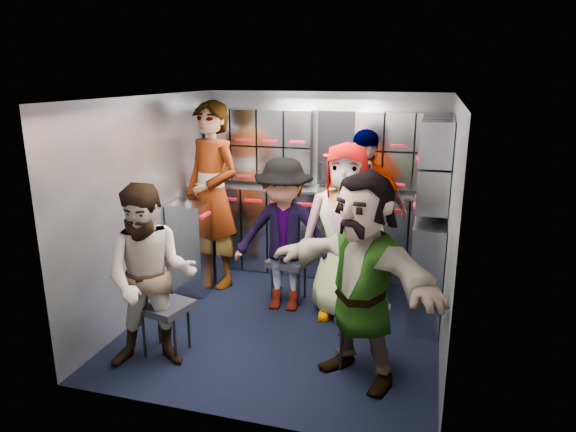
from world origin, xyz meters
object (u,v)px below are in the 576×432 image
(attendant_arc_c, at_px, (345,232))
(jump_seat_near_right, at_px, (363,317))
(jump_seat_mid_left, at_px, (289,264))
(jump_seat_near_left, at_px, (165,309))
(attendant_arc_e, at_px, (362,279))
(jump_seat_mid_right, at_px, (361,256))
(attendant_arc_a, at_px, (151,278))
(attendant_arc_d, at_px, (360,216))
(attendant_arc_b, at_px, (284,236))
(attendant_standing, at_px, (212,196))
(jump_seat_center, at_px, (346,269))

(attendant_arc_c, bearing_deg, jump_seat_near_right, -72.68)
(jump_seat_mid_left, distance_m, jump_seat_near_right, 1.37)
(jump_seat_near_left, relative_size, attendant_arc_e, 0.28)
(jump_seat_near_right, relative_size, attendant_arc_e, 0.29)
(jump_seat_near_left, height_order, jump_seat_mid_right, jump_seat_near_left)
(attendant_arc_a, height_order, attendant_arc_d, attendant_arc_d)
(attendant_arc_b, bearing_deg, jump_seat_mid_right, 40.43)
(jump_seat_near_left, height_order, attendant_standing, attendant_standing)
(jump_seat_near_left, relative_size, attendant_arc_b, 0.30)
(jump_seat_mid_left, bearing_deg, attendant_arc_e, -52.90)
(jump_seat_near_right, bearing_deg, jump_seat_mid_right, 98.74)
(jump_seat_center, xyz_separation_m, attendant_arc_e, (0.31, -1.21, 0.41))
(jump_seat_mid_left, relative_size, jump_seat_near_right, 0.96)
(jump_seat_mid_left, distance_m, attendant_arc_b, 0.40)
(jump_seat_mid_right, bearing_deg, attendant_arc_d, -90.00)
(attendant_arc_d, bearing_deg, jump_seat_near_right, -110.63)
(jump_seat_near_left, relative_size, attendant_standing, 0.23)
(attendant_standing, bearing_deg, jump_seat_near_right, -10.21)
(jump_seat_near_left, xyz_separation_m, jump_seat_mid_left, (0.70, 1.29, 0.00))
(attendant_standing, distance_m, attendant_arc_d, 1.61)
(attendant_arc_b, distance_m, attendant_arc_e, 1.37)
(attendant_standing, xyz_separation_m, attendant_arc_c, (1.53, -0.40, -0.17))
(jump_seat_center, bearing_deg, attendant_standing, 171.75)
(attendant_arc_a, distance_m, attendant_arc_e, 1.63)
(jump_seat_mid_left, relative_size, attendant_arc_e, 0.28)
(attendant_arc_c, relative_size, attendant_arc_d, 0.96)
(attendant_arc_b, bearing_deg, jump_seat_mid_left, 87.06)
(jump_seat_center, xyz_separation_m, attendant_arc_b, (-0.60, -0.19, 0.36))
(attendant_arc_b, bearing_deg, attendant_arc_c, -2.04)
(jump_seat_near_left, bearing_deg, jump_seat_center, 44.97)
(jump_seat_mid_left, xyz_separation_m, jump_seat_near_right, (0.91, -1.02, 0.02))
(jump_seat_near_right, xyz_separation_m, attendant_arc_b, (-0.91, 0.84, 0.35))
(attendant_arc_a, xyz_separation_m, attendant_arc_d, (1.38, 1.75, 0.13))
(jump_seat_mid_right, xyz_separation_m, jump_seat_near_right, (0.23, -1.48, 0.02))
(attendant_standing, bearing_deg, jump_seat_near_left, -57.47)
(jump_seat_center, relative_size, jump_seat_mid_right, 1.02)
(attendant_arc_a, bearing_deg, attendant_arc_e, -10.66)
(jump_seat_near_right, height_order, attendant_arc_e, attendant_arc_e)
(attendant_arc_d, height_order, attendant_arc_e, attendant_arc_d)
(jump_seat_mid_right, distance_m, attendant_arc_d, 0.52)
(attendant_arc_c, relative_size, attendant_arc_e, 1.03)
(jump_seat_center, distance_m, attendant_arc_c, 0.47)
(jump_seat_mid_left, relative_size, attendant_arc_b, 0.30)
(jump_seat_mid_left, height_order, attendant_arc_e, attendant_arc_e)
(attendant_arc_e, bearing_deg, jump_seat_mid_right, 127.33)
(attendant_arc_c, bearing_deg, jump_seat_near_left, -141.99)
(jump_seat_center, xyz_separation_m, attendant_standing, (-1.53, 0.22, 0.60))
(jump_seat_mid_right, bearing_deg, attendant_standing, -171.82)
(jump_seat_center, bearing_deg, attendant_arc_e, -75.64)
(jump_seat_center, distance_m, attendant_standing, 1.66)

